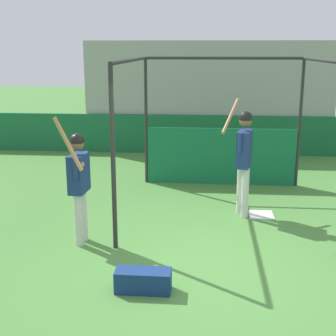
# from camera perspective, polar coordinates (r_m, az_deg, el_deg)

# --- Properties ---
(ground_plane) EXTENTS (60.00, 60.00, 0.00)m
(ground_plane) POSITION_cam_1_polar(r_m,az_deg,el_deg) (6.69, 4.27, -11.92)
(ground_plane) COLOR #477F38
(outfield_wall) EXTENTS (24.00, 0.12, 1.11)m
(outfield_wall) POSITION_cam_1_polar(r_m,az_deg,el_deg) (13.44, 4.80, 4.08)
(outfield_wall) COLOR #196038
(outfield_wall) RESTS_ON ground
(bleacher_section) EXTENTS (7.05, 4.00, 3.19)m
(bleacher_section) POSITION_cam_1_polar(r_m,az_deg,el_deg) (15.34, 4.93, 9.26)
(bleacher_section) COLOR #9E9E99
(bleacher_section) RESTS_ON ground
(batting_cage) EXTENTS (3.40, 3.69, 2.79)m
(batting_cage) POSITION_cam_1_polar(r_m,az_deg,el_deg) (9.62, 6.65, 3.91)
(batting_cage) COLOR #282828
(batting_cage) RESTS_ON ground
(home_plate) EXTENTS (0.44, 0.44, 0.02)m
(home_plate) POSITION_cam_1_polar(r_m,az_deg,el_deg) (8.75, 11.27, -5.59)
(home_plate) COLOR white
(home_plate) RESTS_ON ground
(player_batter) EXTENTS (0.58, 1.01, 2.05)m
(player_batter) POSITION_cam_1_polar(r_m,az_deg,el_deg) (8.41, 9.23, 1.95)
(player_batter) COLOR silver
(player_batter) RESTS_ON ground
(player_waiting) EXTENTS (0.50, 0.77, 2.02)m
(player_waiting) POSITION_cam_1_polar(r_m,az_deg,el_deg) (7.21, -10.83, -1.25)
(player_waiting) COLOR silver
(player_waiting) RESTS_ON ground
(equipment_bag) EXTENTS (0.70, 0.28, 0.28)m
(equipment_bag) POSITION_cam_1_polar(r_m,az_deg,el_deg) (6.03, -3.04, -13.55)
(equipment_bag) COLOR navy
(equipment_bag) RESTS_ON ground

